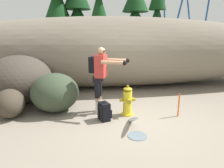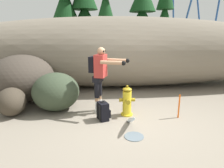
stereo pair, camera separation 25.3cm
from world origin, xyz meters
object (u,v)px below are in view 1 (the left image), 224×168
spare_backpack (104,112)px  boulder_large (20,79)px  utility_worker (101,72)px  boulder_mid (55,92)px  fire_hydrant (127,101)px  boulder_small (10,103)px  survey_stake (179,105)px

spare_backpack → boulder_large: 2.93m
utility_worker → boulder_mid: utility_worker is taller
fire_hydrant → boulder_large: boulder_large is taller
boulder_mid → boulder_small: (-1.06, -0.31, -0.16)m
fire_hydrant → boulder_small: (-2.93, 0.18, -0.00)m
spare_backpack → utility_worker: bearing=74.9°
spare_backpack → boulder_mid: size_ratio=0.38×
fire_hydrant → spare_backpack: bearing=-156.9°
spare_backpack → survey_stake: (1.86, 0.01, 0.08)m
boulder_small → spare_backpack: bearing=-10.7°
boulder_mid → boulder_small: boulder_mid is taller
boulder_large → boulder_small: (0.10, -1.13, -0.36)m
boulder_mid → survey_stake: 3.22m
survey_stake → boulder_mid: bearing=166.7°
survey_stake → boulder_small: bearing=174.2°
fire_hydrant → survey_stake: 1.28m
fire_hydrant → survey_stake: size_ratio=1.30×
boulder_large → boulder_small: size_ratio=2.20×
boulder_large → boulder_small: 1.19m
utility_worker → survey_stake: (1.92, -0.48, -0.79)m
survey_stake → fire_hydrant: bearing=168.9°
boulder_small → boulder_mid: bearing=16.4°
utility_worker → spare_backpack: utility_worker is taller
spare_backpack → boulder_mid: 1.50m
boulder_small → survey_stake: size_ratio=1.44×
spare_backpack → boulder_small: 2.37m
fire_hydrant → boulder_large: 3.32m
fire_hydrant → boulder_mid: boulder_mid is taller
survey_stake → spare_backpack: bearing=-179.6°
fire_hydrant → survey_stake: fire_hydrant is taller
fire_hydrant → boulder_mid: bearing=165.2°
fire_hydrant → boulder_small: 2.93m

